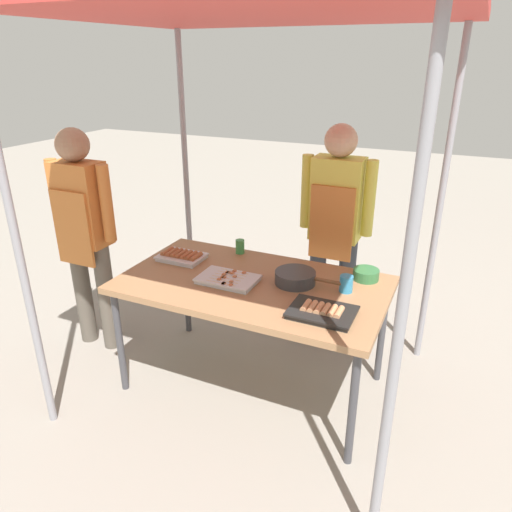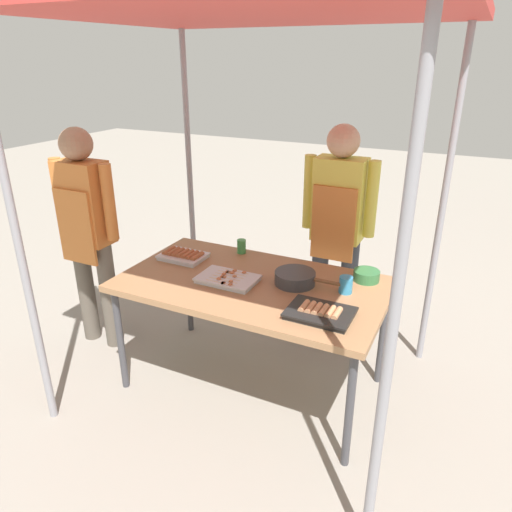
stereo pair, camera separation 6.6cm
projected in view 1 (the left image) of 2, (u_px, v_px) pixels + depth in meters
ground_plane at (253, 383)px, 3.16m from camera, size 18.00×18.00×0.00m
stall_table at (253, 290)px, 2.89m from camera, size 1.60×0.90×0.75m
stall_canopy at (252, 27)px, 2.32m from camera, size 2.10×1.80×2.25m
tray_grilled_sausages at (322, 312)px, 2.49m from camera, size 0.34×0.25×0.05m
tray_meat_skewers at (228, 279)px, 2.86m from camera, size 0.36×0.23×0.04m
tray_pork_links at (182, 256)px, 3.17m from camera, size 0.30×0.22×0.05m
cooking_wok at (296, 277)px, 2.83m from camera, size 0.40×0.24×0.08m
condiment_bowl at (366, 274)px, 2.89m from camera, size 0.16×0.16×0.06m
drink_cup_near_edge at (240, 247)px, 3.26m from camera, size 0.06×0.06×0.10m
drink_cup_by_wok at (346, 284)px, 2.73m from camera, size 0.08×0.08×0.10m
vendor_woman at (335, 220)px, 3.32m from camera, size 0.52×0.23×1.61m
customer_nearby at (84, 225)px, 3.25m from camera, size 0.52×0.23×1.59m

